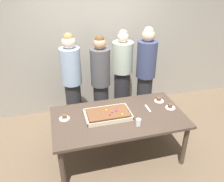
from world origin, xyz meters
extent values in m
plane|color=brown|center=(0.00, 0.00, 0.00)|extent=(12.00, 12.00, 0.00)
cube|color=#9E998E|center=(0.00, 1.60, 1.50)|extent=(8.00, 0.12, 3.00)
cube|color=#47382D|center=(0.00, 0.00, 0.71)|extent=(1.92, 1.02, 0.04)
cylinder|color=#47382D|center=(-0.88, -0.43, 0.34)|extent=(0.07, 0.07, 0.69)
cylinder|color=#47382D|center=(0.88, -0.43, 0.34)|extent=(0.07, 0.07, 0.69)
cylinder|color=#47382D|center=(-0.88, 0.43, 0.34)|extent=(0.07, 0.07, 0.69)
cylinder|color=#47382D|center=(0.88, 0.43, 0.34)|extent=(0.07, 0.07, 0.69)
cube|color=beige|center=(-0.15, 0.04, 0.73)|extent=(0.66, 0.40, 0.01)
cube|color=beige|center=(-0.15, -0.16, 0.76)|extent=(0.66, 0.01, 0.05)
cube|color=beige|center=(-0.15, 0.23, 0.76)|extent=(0.66, 0.01, 0.05)
cube|color=beige|center=(-0.48, 0.04, 0.76)|extent=(0.01, 0.40, 0.05)
cube|color=beige|center=(0.17, 0.04, 0.76)|extent=(0.01, 0.40, 0.05)
cube|color=brown|center=(-0.15, 0.04, 0.77)|extent=(0.59, 0.33, 0.06)
sphere|color=yellow|center=(-0.16, 0.08, 0.81)|extent=(0.03, 0.03, 0.03)
sphere|color=red|center=(-0.14, -0.04, 0.81)|extent=(0.03, 0.03, 0.03)
sphere|color=purple|center=(-0.10, 0.02, 0.81)|extent=(0.03, 0.03, 0.03)
sphere|color=purple|center=(-0.03, 0.04, 0.81)|extent=(0.03, 0.03, 0.03)
sphere|color=yellow|center=(0.03, -0.08, 0.81)|extent=(0.03, 0.03, 0.03)
cylinder|color=white|center=(0.83, 0.01, 0.73)|extent=(0.15, 0.15, 0.01)
cube|color=brown|center=(0.82, 0.01, 0.77)|extent=(0.05, 0.05, 0.06)
cylinder|color=white|center=(0.75, 0.24, 0.73)|extent=(0.15, 0.15, 0.01)
cube|color=brown|center=(0.74, 0.25, 0.76)|extent=(0.06, 0.05, 0.05)
cylinder|color=white|center=(-0.77, 0.14, 0.73)|extent=(0.15, 0.15, 0.01)
cube|color=brown|center=(-0.77, 0.15, 0.76)|extent=(0.06, 0.05, 0.05)
cylinder|color=white|center=(0.20, -0.27, 0.78)|extent=(0.07, 0.07, 0.10)
cube|color=silver|center=(0.49, 0.09, 0.73)|extent=(0.03, 0.20, 0.01)
cylinder|color=#28282D|center=(-0.56, 0.90, 0.45)|extent=(0.27, 0.27, 0.91)
cylinder|color=#93ADCC|center=(-0.56, 0.90, 1.21)|extent=(0.33, 0.33, 0.61)
sphere|color=beige|center=(-0.56, 0.90, 1.62)|extent=(0.22, 0.22, 0.22)
sphere|color=olive|center=(-0.56, 0.90, 1.68)|extent=(0.17, 0.17, 0.17)
cylinder|color=#28282D|center=(-0.08, 0.85, 0.42)|extent=(0.27, 0.27, 0.84)
cylinder|color=#4C4C51|center=(-0.08, 0.85, 1.16)|extent=(0.33, 0.33, 0.64)
sphere|color=tan|center=(-0.08, 0.85, 1.57)|extent=(0.20, 0.20, 0.20)
sphere|color=brown|center=(-0.08, 0.85, 1.63)|extent=(0.16, 0.16, 0.16)
cylinder|color=#28282D|center=(0.40, 1.14, 0.45)|extent=(0.30, 0.30, 0.91)
cylinder|color=#B7C6B2|center=(0.40, 1.14, 1.19)|extent=(0.37, 0.37, 0.57)
sphere|color=beige|center=(0.40, 1.14, 1.56)|extent=(0.20, 0.20, 0.20)
sphere|color=#B2A899|center=(0.40, 1.14, 1.62)|extent=(0.16, 0.16, 0.16)
cylinder|color=#28282D|center=(0.73, 0.82, 0.46)|extent=(0.27, 0.27, 0.92)
cylinder|color=#384266|center=(0.73, 0.82, 1.24)|extent=(0.34, 0.34, 0.64)
sphere|color=beige|center=(0.73, 0.82, 1.65)|extent=(0.22, 0.22, 0.22)
sphere|color=#B2A899|center=(0.73, 0.82, 1.71)|extent=(0.17, 0.17, 0.17)
camera|label=1|loc=(-0.82, -2.68, 2.67)|focal=37.39mm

